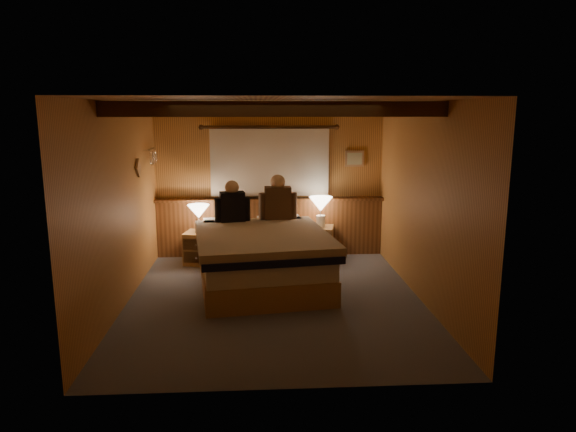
{
  "coord_description": "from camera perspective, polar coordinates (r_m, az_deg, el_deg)",
  "views": [
    {
      "loc": [
        -0.2,
        -6.02,
        2.28
      ],
      "look_at": [
        0.19,
        0.4,
        0.97
      ],
      "focal_mm": 32.0,
      "sensor_mm": 36.0,
      "label": 1
    }
  ],
  "objects": [
    {
      "name": "nightstand_right",
      "position": [
        8.09,
        3.32,
        -2.98
      ],
      "size": [
        0.55,
        0.51,
        0.52
      ],
      "rotation": [
        0.0,
        0.0,
        -0.2
      ],
      "color": "#B0874B",
      "rests_on": "floor"
    },
    {
      "name": "bed",
      "position": [
        6.86,
        -2.97,
        -4.57
      ],
      "size": [
        1.93,
        2.36,
        0.74
      ],
      "rotation": [
        0.0,
        0.0,
        0.14
      ],
      "color": "#B0874B",
      "rests_on": "floor"
    },
    {
      "name": "coat_rail",
      "position": [
        7.77,
        -14.83,
        6.59
      ],
      "size": [
        0.05,
        0.55,
        0.24
      ],
      "color": "silver",
      "rests_on": "wall_left"
    },
    {
      "name": "curtain_window",
      "position": [
        8.09,
        -2.04,
        6.1
      ],
      "size": [
        2.18,
        0.09,
        1.11
      ],
      "color": "#402610",
      "rests_on": "wall_back"
    },
    {
      "name": "duffel_bag",
      "position": [
        7.79,
        -7.7,
        -4.33
      ],
      "size": [
        0.59,
        0.42,
        0.39
      ],
      "rotation": [
        0.0,
        0.0,
        0.18
      ],
      "color": "black",
      "rests_on": "floor"
    },
    {
      "name": "person_left",
      "position": [
        7.38,
        -6.21,
        1.25
      ],
      "size": [
        0.51,
        0.26,
        0.62
      ],
      "rotation": [
        0.0,
        0.0,
        0.18
      ],
      "color": "black",
      "rests_on": "bed"
    },
    {
      "name": "wall_right",
      "position": [
        6.43,
        14.7,
        1.44
      ],
      "size": [
        0.0,
        4.2,
        4.2
      ],
      "primitive_type": "plane",
      "rotation": [
        1.57,
        0.0,
        -1.57
      ],
      "color": "#D5994C",
      "rests_on": "floor"
    },
    {
      "name": "nightstand_left",
      "position": [
        7.94,
        -9.69,
        -3.51
      ],
      "size": [
        0.52,
        0.49,
        0.49
      ],
      "rotation": [
        0.0,
        0.0,
        -0.21
      ],
      "color": "#B0874B",
      "rests_on": "floor"
    },
    {
      "name": "lamp_right",
      "position": [
        7.96,
        3.66,
        1.13
      ],
      "size": [
        0.36,
        0.36,
        0.47
      ],
      "color": "white",
      "rests_on": "nightstand_right"
    },
    {
      "name": "wall_front",
      "position": [
        4.07,
        -0.55,
        -3.91
      ],
      "size": [
        3.6,
        0.0,
        3.6
      ],
      "primitive_type": "plane",
      "rotation": [
        -1.57,
        0.0,
        0.0
      ],
      "color": "#D5994C",
      "rests_on": "floor"
    },
    {
      "name": "ceiling_beams",
      "position": [
        6.17,
        -1.65,
        11.76
      ],
      "size": [
        3.6,
        1.65,
        0.16
      ],
      "color": "#402610",
      "rests_on": "ceiling"
    },
    {
      "name": "lamp_left",
      "position": [
        7.79,
        -9.91,
        0.32
      ],
      "size": [
        0.33,
        0.33,
        0.43
      ],
      "color": "white",
      "rests_on": "nightstand_left"
    },
    {
      "name": "ceiling",
      "position": [
        6.02,
        -1.61,
        12.63
      ],
      "size": [
        4.2,
        4.2,
        0.0
      ],
      "primitive_type": "plane",
      "rotation": [
        3.14,
        0.0,
        0.0
      ],
      "color": "tan",
      "rests_on": "wall_back"
    },
    {
      "name": "wall_left",
      "position": [
        6.32,
        -18.08,
        1.08
      ],
      "size": [
        0.0,
        4.2,
        4.2
      ],
      "primitive_type": "plane",
      "rotation": [
        1.57,
        0.0,
        1.57
      ],
      "color": "#D5994C",
      "rests_on": "floor"
    },
    {
      "name": "person_right",
      "position": [
        7.51,
        -1.14,
        1.7
      ],
      "size": [
        0.56,
        0.23,
        0.68
      ],
      "rotation": [
        0.0,
        0.0,
        0.02
      ],
      "color": "#49311D",
      "rests_on": "bed"
    },
    {
      "name": "wainscot",
      "position": [
        8.25,
        -1.99,
        -1.07
      ],
      "size": [
        3.6,
        0.23,
        0.94
      ],
      "color": "brown",
      "rests_on": "wall_back"
    },
    {
      "name": "floor",
      "position": [
        6.44,
        -1.49,
        -9.25
      ],
      "size": [
        4.2,
        4.2,
        0.0
      ],
      "primitive_type": "plane",
      "color": "#4D515C",
      "rests_on": "ground"
    },
    {
      "name": "framed_print",
      "position": [
        8.27,
        7.39,
        6.34
      ],
      "size": [
        0.3,
        0.04,
        0.25
      ],
      "color": "tan",
      "rests_on": "wall_back"
    },
    {
      "name": "wall_back",
      "position": [
        8.19,
        -2.04,
        3.91
      ],
      "size": [
        3.6,
        0.0,
        3.6
      ],
      "primitive_type": "plane",
      "rotation": [
        1.57,
        0.0,
        0.0
      ],
      "color": "#D5994C",
      "rests_on": "floor"
    }
  ]
}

